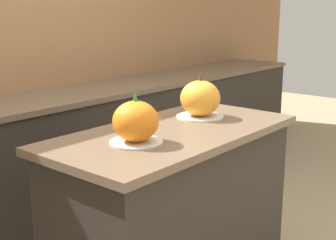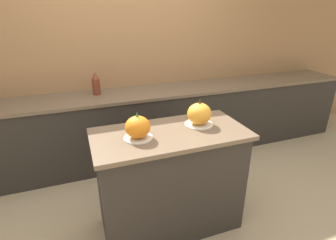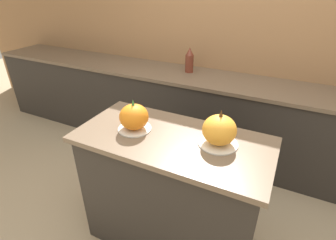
{
  "view_description": "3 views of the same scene",
  "coord_description": "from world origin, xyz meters",
  "views": [
    {
      "loc": [
        -1.57,
        -1.28,
        1.45
      ],
      "look_at": [
        -0.03,
        0.01,
        0.97
      ],
      "focal_mm": 50.0,
      "sensor_mm": 36.0,
      "label": 1
    },
    {
      "loc": [
        -0.65,
        -1.73,
        1.8
      ],
      "look_at": [
        -0.01,
        0.02,
        1.02
      ],
      "focal_mm": 28.0,
      "sensor_mm": 36.0,
      "label": 2
    },
    {
      "loc": [
        0.58,
        -1.23,
        1.79
      ],
      "look_at": [
        -0.04,
        0.02,
        1.02
      ],
      "focal_mm": 28.0,
      "sensor_mm": 36.0,
      "label": 3
    }
  ],
  "objects": [
    {
      "name": "pumpkin_cake_left",
      "position": [
        -0.26,
        -0.02,
        1.01
      ],
      "size": [
        0.22,
        0.22,
        0.21
      ],
      "color": "silver",
      "rests_on": "kitchen_island"
    },
    {
      "name": "kitchen_island",
      "position": [
        0.0,
        0.0,
        0.46
      ],
      "size": [
        1.22,
        0.6,
        0.92
      ],
      "color": "#2D2823",
      "rests_on": "ground_plane"
    },
    {
      "name": "back_counter",
      "position": [
        0.0,
        1.23,
        0.45
      ],
      "size": [
        6.0,
        0.6,
        0.89
      ],
      "color": "#2D2823",
      "rests_on": "ground_plane"
    },
    {
      "name": "pumpkin_cake_right",
      "position": [
        0.27,
        0.06,
        1.01
      ],
      "size": [
        0.24,
        0.24,
        0.23
      ],
      "color": "silver",
      "rests_on": "kitchen_island"
    }
  ]
}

